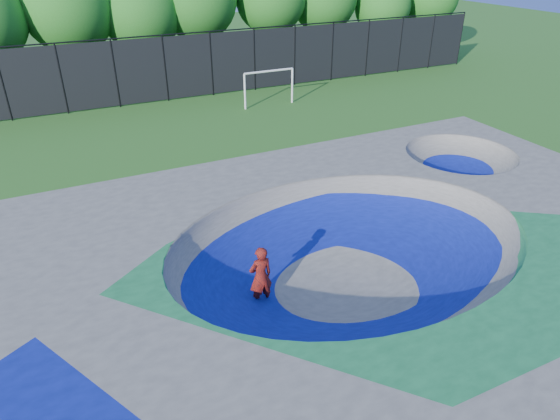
# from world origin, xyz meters

# --- Properties ---
(ground) EXTENTS (120.00, 120.00, 0.00)m
(ground) POSITION_xyz_m (0.00, 0.00, 0.00)
(ground) COLOR #245B19
(ground) RESTS_ON ground
(skate_deck) EXTENTS (22.00, 14.00, 1.50)m
(skate_deck) POSITION_xyz_m (0.00, 0.00, 0.75)
(skate_deck) COLOR gray
(skate_deck) RESTS_ON ground
(skater) EXTENTS (0.71, 0.49, 1.88)m
(skater) POSITION_xyz_m (-2.88, 0.06, 0.94)
(skater) COLOR red
(skater) RESTS_ON ground
(skateboard) EXTENTS (0.81, 0.39, 0.05)m
(skateboard) POSITION_xyz_m (-2.88, 0.06, 0.03)
(skateboard) COLOR black
(skateboard) RESTS_ON ground
(soccer_goal) EXTENTS (3.29, 0.12, 2.17)m
(soccer_goal) POSITION_xyz_m (5.31, 17.23, 1.51)
(soccer_goal) COLOR silver
(soccer_goal) RESTS_ON ground
(fence) EXTENTS (48.09, 0.09, 4.04)m
(fence) POSITION_xyz_m (0.00, 21.00, 2.10)
(fence) COLOR black
(fence) RESTS_ON ground
(treeline) EXTENTS (51.71, 7.47, 8.19)m
(treeline) POSITION_xyz_m (1.66, 26.38, 4.91)
(treeline) COLOR #402B20
(treeline) RESTS_ON ground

